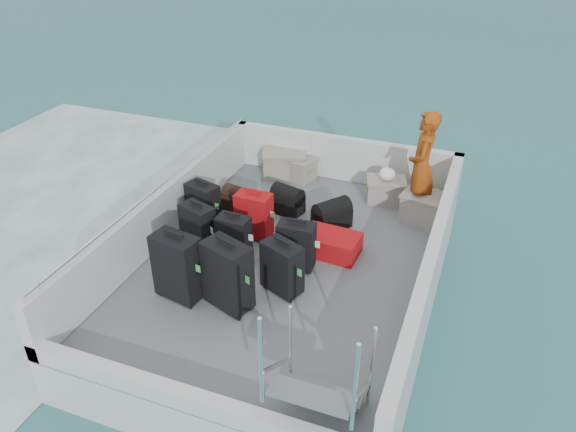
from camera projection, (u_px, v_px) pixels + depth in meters
name	position (u px, v px, depth m)	size (l,w,h in m)	color
ground	(287.00, 300.00, 7.34)	(160.00, 160.00, 0.00)	#1A585C
wake_foam	(2.00, 229.00, 8.81)	(10.00, 10.00, 0.00)	white
ferry_hull	(287.00, 281.00, 7.19)	(3.60, 5.00, 0.60)	silver
deck	(287.00, 262.00, 7.03)	(3.30, 4.70, 0.02)	slate
deck_fittings	(305.00, 256.00, 6.47)	(3.60, 5.00, 0.90)	silver
suitcase_0	(178.00, 267.00, 6.23)	(0.52, 0.29, 0.80)	black
suitcase_1	(198.00, 229.00, 7.06)	(0.43, 0.25, 0.65)	black
suitcase_2	(203.00, 205.00, 7.59)	(0.43, 0.26, 0.63)	black
suitcase_3	(228.00, 276.00, 6.10)	(0.53, 0.31, 0.80)	black
suitcase_4	(234.00, 238.00, 6.93)	(0.40, 0.24, 0.59)	black
suitcase_5	(254.00, 216.00, 7.36)	(0.46, 0.27, 0.63)	#A70C0D
suitcase_6	(282.00, 268.00, 6.36)	(0.46, 0.27, 0.63)	black
suitcase_7	(296.00, 246.00, 6.75)	(0.44, 0.25, 0.62)	black
suitcase_8	(332.00, 244.00, 7.10)	(0.46, 0.69, 0.27)	#A70C0D
duffel_0	(240.00, 203.00, 7.94)	(0.46, 0.30, 0.32)	black
duffel_1	(287.00, 202.00, 7.98)	(0.43, 0.30, 0.32)	black
duffel_2	(332.00, 217.00, 7.62)	(0.50, 0.30, 0.32)	black
crate_0	(284.00, 164.00, 8.96)	(0.64, 0.44, 0.39)	gray
crate_1	(297.00, 168.00, 8.91)	(0.54, 0.37, 0.33)	gray
crate_2	(385.00, 191.00, 8.27)	(0.53, 0.36, 0.32)	gray
crate_3	(426.00, 209.00, 7.75)	(0.63, 0.43, 0.38)	gray
yellow_bag	(423.00, 193.00, 8.32)	(0.28, 0.26, 0.22)	yellow
white_bag	(387.00, 176.00, 8.14)	(0.24, 0.24, 0.18)	white
passenger	(422.00, 166.00, 7.58)	(0.57, 0.37, 1.55)	#D45713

